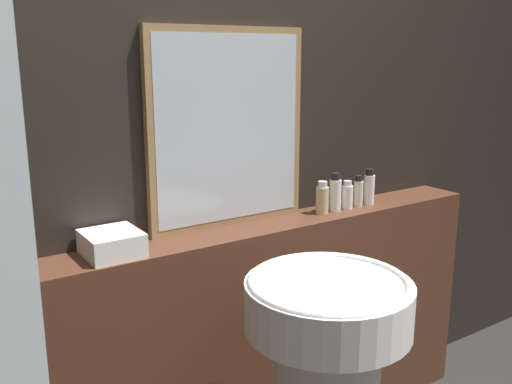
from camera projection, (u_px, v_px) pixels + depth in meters
The scene contains 9 objects.
wall_back at pixel (205, 139), 2.05m from camera, with size 8.00×0.06×2.50m.
vanity_counter at pixel (226, 351), 2.13m from camera, with size 2.36×0.20×0.93m.
mirror at pixel (228, 129), 2.03m from camera, with size 0.63×0.03×0.71m.
towel_stack at pixel (112, 243), 1.78m from camera, with size 0.17×0.18×0.08m.
shampoo_bottle at pixel (322, 199), 2.25m from camera, with size 0.05×0.05×0.13m.
conditioner_bottle at pixel (335, 194), 2.28m from camera, with size 0.05×0.05×0.16m.
lotion_bottle at pixel (347, 196), 2.32m from camera, with size 0.05×0.05×0.12m.
body_wash_bottle at pixel (358, 192), 2.35m from camera, with size 0.04×0.04×0.13m.
hand_soap_bottle at pixel (369, 188), 2.38m from camera, with size 0.05×0.05×0.15m.
Camera 1 is at (-0.99, -0.47, 1.55)m, focal length 40.00 mm.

